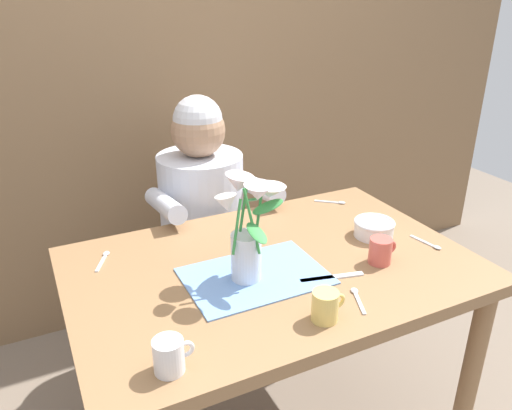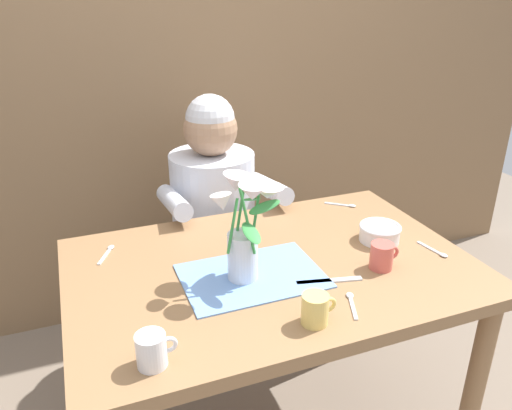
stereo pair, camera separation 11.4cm
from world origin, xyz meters
name	(u,v)px [view 1 (the left image)]	position (x,y,z in m)	size (l,w,h in m)	color
wood_panel_backdrop	(161,50)	(0.00, 1.05, 1.25)	(4.00, 0.10, 2.50)	brown
dining_table	(273,291)	(0.00, 0.00, 0.64)	(1.20, 0.80, 0.74)	olive
seated_person	(203,233)	(0.00, 0.62, 0.56)	(0.45, 0.47, 1.14)	#4C4C56
striped_placemat	(255,276)	(-0.08, -0.04, 0.74)	(0.40, 0.28, 0.01)	#6B93D1
flower_vase	(249,225)	(-0.10, -0.04, 0.91)	(0.24, 0.22, 0.31)	silver
ceramic_bowl	(374,228)	(0.39, 0.01, 0.77)	(0.14, 0.14, 0.06)	white
dinner_knife	(332,277)	(0.11, -0.15, 0.74)	(0.19, 0.02, 0.01)	silver
coffee_cup	(169,356)	(-0.41, -0.30, 0.78)	(0.09, 0.07, 0.08)	silver
tea_cup	(326,306)	(-0.01, -0.30, 0.78)	(0.09, 0.07, 0.08)	#E5C666
ceramic_mug	(381,251)	(0.29, -0.14, 0.78)	(0.09, 0.07, 0.08)	#CC564C
spoon_0	(357,296)	(0.12, -0.26, 0.74)	(0.06, 0.12, 0.01)	silver
spoon_1	(430,244)	(0.51, -0.12, 0.74)	(0.03, 0.12, 0.01)	silver
spoon_2	(104,258)	(-0.45, 0.25, 0.74)	(0.07, 0.11, 0.01)	silver
spoon_3	(335,202)	(0.43, 0.30, 0.74)	(0.10, 0.09, 0.01)	silver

